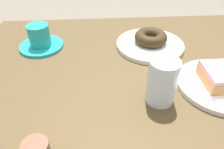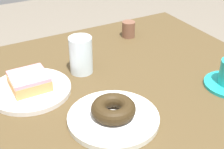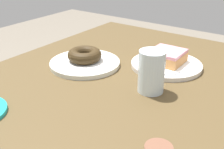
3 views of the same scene
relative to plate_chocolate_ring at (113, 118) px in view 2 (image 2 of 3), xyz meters
The scene contains 9 objects.
table 0.18m from the plate_chocolate_ring, 75.80° to the left, with size 1.07×0.81×0.70m.
plate_chocolate_ring is the anchor object (origin of this frame).
napkin_chocolate_ring 0.01m from the plate_chocolate_ring, ahead, with size 0.15×0.15×0.00m, color white.
donut_chocolate_ring 0.03m from the plate_chocolate_ring, ahead, with size 0.11×0.11×0.04m, color #312311.
plate_glazed_square 0.26m from the plate_chocolate_ring, 122.66° to the left, with size 0.23×0.23×0.01m, color silver.
napkin_glazed_square 0.26m from the plate_chocolate_ring, 122.66° to the left, with size 0.15×0.15×0.00m, color white.
donut_glazed_square 0.26m from the plate_chocolate_ring, 122.66° to the left, with size 0.10×0.10×0.04m.
water_glass 0.26m from the plate_chocolate_ring, 83.26° to the left, with size 0.07×0.07×0.11m, color silver.
sugar_jar 0.50m from the plate_chocolate_ring, 54.62° to the left, with size 0.05×0.05×0.06m, color brown.
Camera 2 is at (-0.35, -0.71, 1.22)m, focal length 52.69 mm.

